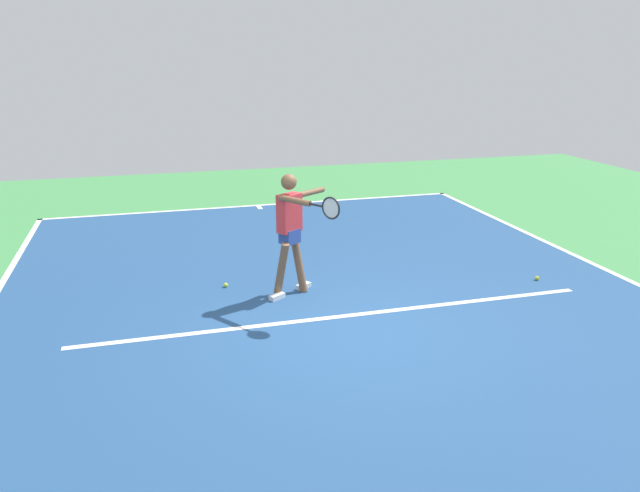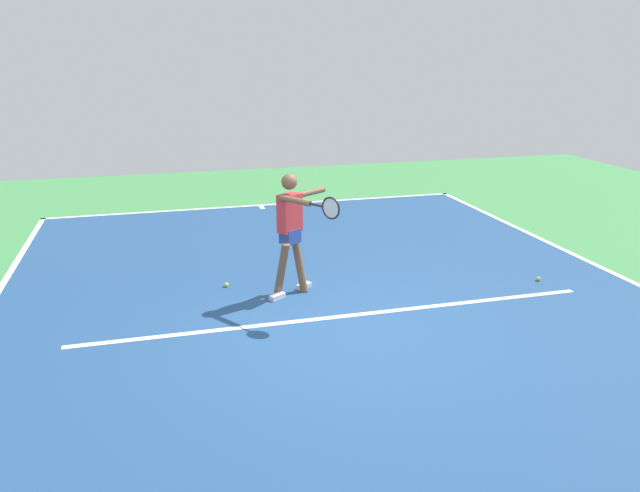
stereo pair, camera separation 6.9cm
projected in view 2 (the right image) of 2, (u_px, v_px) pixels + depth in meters
ground_plane at (353, 329)px, 7.72m from camera, size 22.67×22.67×0.00m
court_surface at (353, 329)px, 7.72m from camera, size 9.23×13.65×0.00m
court_line_baseline_near at (260, 205)px, 13.96m from camera, size 9.23×0.10×0.01m
court_line_service at (344, 316)px, 8.09m from camera, size 6.93×0.10×0.01m
court_line_centre_mark at (262, 207)px, 13.77m from camera, size 0.10×0.30×0.01m
tennis_player at (292, 227)px, 8.54m from camera, size 0.97×1.39×1.75m
tennis_ball_by_sideline at (538, 279)px, 9.33m from camera, size 0.07×0.07×0.07m
tennis_ball_near_service_line at (226, 285)px, 9.09m from camera, size 0.07×0.07×0.07m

